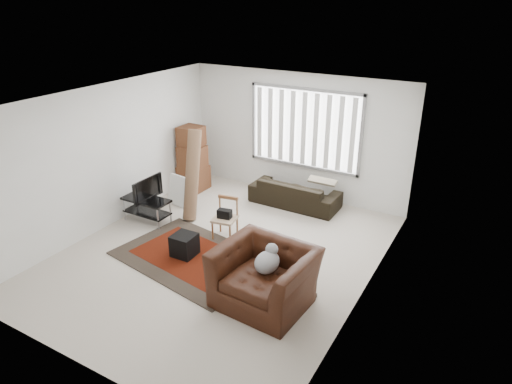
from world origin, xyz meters
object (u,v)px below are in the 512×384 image
Objects in this scene: side_chair at (225,216)px; armchair at (265,273)px; sofa at (295,189)px; moving_boxes at (193,161)px; tv_stand at (147,205)px.

armchair reaches higher than side_chair.
sofa is 3.41m from armchair.
moving_boxes is 0.77× the size of sofa.
armchair is at bearing -18.85° from tv_stand.
sofa is at bearing 64.90° from side_chair.
tv_stand is 3.45m from armchair.
sofa is 1.34× the size of armchair.
moving_boxes is (-0.20, 1.79, 0.33)m from tv_stand.
sofa is 1.97m from side_chair.
side_chair is at bearing 75.54° from sofa.
side_chair is (-0.52, -1.90, 0.06)m from sofa.
side_chair is 2.06m from armchair.
side_chair is at bearing -39.42° from moving_boxes.
armchair is at bearing -39.99° from moving_boxes.
side_chair is 0.54× the size of armchair.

